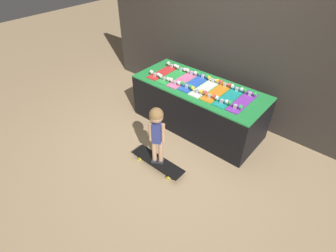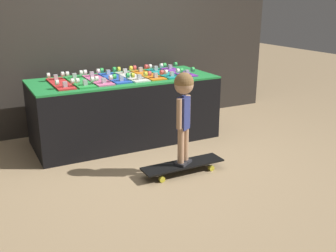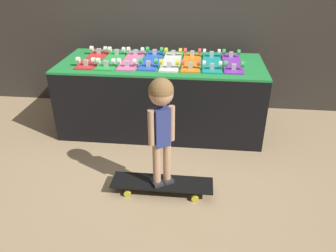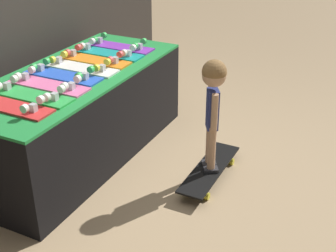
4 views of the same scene
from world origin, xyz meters
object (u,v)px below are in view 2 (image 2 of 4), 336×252
skateboard_blue_on_rack (114,77)px  skateboard_white_on_rack (132,76)px  skateboard_red_on_rack (60,83)px  child (184,101)px  skateboard_orange_on_rack (148,74)px  skateboard_green_on_rack (80,81)px  skateboard_pink_on_rack (98,79)px  skateboard_purple_on_rack (178,71)px  skateboard_on_floor (183,165)px  skateboard_teal_on_rack (164,73)px

skateboard_blue_on_rack → skateboard_white_on_rack: 0.20m
skateboard_red_on_rack → child: child is taller
skateboard_red_on_rack → skateboard_orange_on_rack: same height
skateboard_green_on_rack → skateboard_pink_on_rack: bearing=3.3°
skateboard_white_on_rack → skateboard_pink_on_rack: bearing=-178.7°
skateboard_green_on_rack → skateboard_blue_on_rack: same height
skateboard_purple_on_rack → child: 1.23m
skateboard_red_on_rack → child: (0.83, -1.08, -0.05)m
skateboard_white_on_rack → skateboard_orange_on_rack: 0.20m
skateboard_on_floor → skateboard_green_on_rack: bearing=120.4°
skateboard_pink_on_rack → skateboard_on_floor: (0.43, -1.08, -0.66)m
skateboard_orange_on_rack → child: child is taller
skateboard_teal_on_rack → skateboard_on_floor: 1.32m
skateboard_red_on_rack → skateboard_blue_on_rack: same height
skateboard_blue_on_rack → skateboard_white_on_rack: size_ratio=1.00×
skateboard_orange_on_rack → skateboard_on_floor: bearing=-98.2°
skateboard_red_on_rack → skateboard_blue_on_rack: bearing=2.8°
skateboard_pink_on_rack → skateboard_red_on_rack: bearing=-179.6°
skateboard_orange_on_rack → skateboard_purple_on_rack: bearing=0.2°
skateboard_green_on_rack → skateboard_on_floor: (0.63, -1.07, -0.66)m
skateboard_red_on_rack → skateboard_green_on_rack: same height
skateboard_orange_on_rack → skateboard_on_floor: (-0.16, -1.10, -0.66)m
skateboard_green_on_rack → skateboard_orange_on_rack: size_ratio=1.00×
skateboard_green_on_rack → skateboard_orange_on_rack: same height
skateboard_orange_on_rack → skateboard_red_on_rack: bearing=-178.9°
skateboard_on_floor → child: child is taller
skateboard_white_on_rack → skateboard_teal_on_rack: bearing=0.2°
skateboard_white_on_rack → skateboard_blue_on_rack: bearing=175.3°
skateboard_orange_on_rack → skateboard_teal_on_rack: bearing=-1.7°
skateboard_purple_on_rack → skateboard_orange_on_rack: bearing=-179.8°
skateboard_red_on_rack → skateboard_pink_on_rack: (0.39, 0.00, 0.00)m
skateboard_teal_on_rack → skateboard_blue_on_rack: bearing=178.6°
skateboard_orange_on_rack → child: size_ratio=0.73×
skateboard_red_on_rack → skateboard_pink_on_rack: same height
skateboard_white_on_rack → skateboard_orange_on_rack: same height
skateboard_red_on_rack → skateboard_white_on_rack: same height
skateboard_green_on_rack → skateboard_white_on_rack: bearing=2.0°
skateboard_green_on_rack → skateboard_purple_on_rack: bearing=1.4°
skateboard_red_on_rack → skateboard_blue_on_rack: (0.59, 0.03, 0.00)m
skateboard_red_on_rack → skateboard_on_floor: size_ratio=0.79×
skateboard_purple_on_rack → skateboard_on_floor: skateboard_purple_on_rack is taller
skateboard_purple_on_rack → child: child is taller
skateboard_pink_on_rack → skateboard_blue_on_rack: 0.20m
skateboard_blue_on_rack → skateboard_orange_on_rack: (0.39, -0.01, 0.00)m
skateboard_white_on_rack → skateboard_on_floor: size_ratio=0.79×
skateboard_blue_on_rack → skateboard_white_on_rack: same height
skateboard_pink_on_rack → child: size_ratio=0.73×
skateboard_blue_on_rack → skateboard_red_on_rack: bearing=-177.2°
skateboard_white_on_rack → child: child is taller
skateboard_white_on_rack → skateboard_orange_on_rack: size_ratio=1.00×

